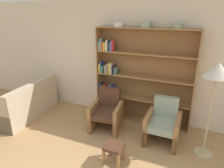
{
  "coord_description": "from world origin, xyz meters",
  "views": [
    {
      "loc": [
        1.23,
        -1.75,
        2.46
      ],
      "look_at": [
        -0.44,
        2.1,
        0.95
      ],
      "focal_mm": 32.0,
      "sensor_mm": 36.0,
      "label": 1
    }
  ],
  "objects_px": {
    "armchair_leather": "(107,112)",
    "footstool": "(114,149)",
    "bowl_brass": "(119,24)",
    "bowl_olive": "(146,24)",
    "couch": "(25,104)",
    "armchair_cushioned": "(163,123)",
    "floor_lamp": "(217,75)",
    "bookshelf": "(135,78)",
    "bowl_sage": "(178,25)"
  },
  "relations": [
    {
      "from": "footstool",
      "to": "armchair_leather",
      "type": "bearing_deg",
      "value": 120.84
    },
    {
      "from": "bookshelf",
      "to": "footstool",
      "type": "relative_size",
      "value": 6.29
    },
    {
      "from": "bowl_olive",
      "to": "bookshelf",
      "type": "bearing_deg",
      "value": 172.59
    },
    {
      "from": "footstool",
      "to": "armchair_cushioned",
      "type": "bearing_deg",
      "value": 56.74
    },
    {
      "from": "armchair_cushioned",
      "to": "couch",
      "type": "bearing_deg",
      "value": 4.97
    },
    {
      "from": "floor_lamp",
      "to": "bowl_sage",
      "type": "bearing_deg",
      "value": 136.5
    },
    {
      "from": "bookshelf",
      "to": "couch",
      "type": "bearing_deg",
      "value": -160.2
    },
    {
      "from": "bowl_olive",
      "to": "armchair_cushioned",
      "type": "height_order",
      "value": "bowl_olive"
    },
    {
      "from": "bowl_olive",
      "to": "armchair_cushioned",
      "type": "relative_size",
      "value": 0.32
    },
    {
      "from": "bowl_brass",
      "to": "footstool",
      "type": "height_order",
      "value": "bowl_brass"
    },
    {
      "from": "armchair_leather",
      "to": "footstool",
      "type": "relative_size",
      "value": 2.49
    },
    {
      "from": "couch",
      "to": "footstool",
      "type": "xyz_separation_m",
      "value": [
        2.72,
        -0.69,
        -0.02
      ]
    },
    {
      "from": "bowl_sage",
      "to": "couch",
      "type": "distance_m",
      "value": 4.0
    },
    {
      "from": "bookshelf",
      "to": "footstool",
      "type": "xyz_separation_m",
      "value": [
        0.16,
        -1.61,
        -0.76
      ]
    },
    {
      "from": "armchair_cushioned",
      "to": "floor_lamp",
      "type": "distance_m",
      "value": 1.38
    },
    {
      "from": "bookshelf",
      "to": "bowl_olive",
      "type": "xyz_separation_m",
      "value": [
        0.19,
        -0.02,
        1.2
      ]
    },
    {
      "from": "floor_lamp",
      "to": "footstool",
      "type": "relative_size",
      "value": 4.92
    },
    {
      "from": "footstool",
      "to": "couch",
      "type": "bearing_deg",
      "value": 165.79
    },
    {
      "from": "bowl_olive",
      "to": "couch",
      "type": "xyz_separation_m",
      "value": [
        -2.75,
        -0.9,
        -1.94
      ]
    },
    {
      "from": "bookshelf",
      "to": "armchair_leather",
      "type": "xyz_separation_m",
      "value": [
        -0.43,
        -0.63,
        -0.65
      ]
    },
    {
      "from": "couch",
      "to": "armchair_cushioned",
      "type": "relative_size",
      "value": 2.06
    },
    {
      "from": "bookshelf",
      "to": "bowl_brass",
      "type": "height_order",
      "value": "bowl_brass"
    },
    {
      "from": "armchair_leather",
      "to": "footstool",
      "type": "xyz_separation_m",
      "value": [
        0.59,
        -0.98,
        -0.1
      ]
    },
    {
      "from": "armchair_leather",
      "to": "armchair_cushioned",
      "type": "height_order",
      "value": "same"
    },
    {
      "from": "bowl_olive",
      "to": "floor_lamp",
      "type": "relative_size",
      "value": 0.16
    },
    {
      "from": "armchair_cushioned",
      "to": "footstool",
      "type": "bearing_deg",
      "value": 56.69
    },
    {
      "from": "bowl_brass",
      "to": "bowl_olive",
      "type": "distance_m",
      "value": 0.59
    },
    {
      "from": "armchair_leather",
      "to": "couch",
      "type": "bearing_deg",
      "value": -0.11
    },
    {
      "from": "floor_lamp",
      "to": "footstool",
      "type": "distance_m",
      "value": 2.08
    },
    {
      "from": "armchair_leather",
      "to": "bowl_brass",
      "type": "bearing_deg",
      "value": -100.2
    },
    {
      "from": "bowl_brass",
      "to": "floor_lamp",
      "type": "xyz_separation_m",
      "value": [
        1.99,
        -0.72,
        -0.7
      ]
    },
    {
      "from": "armchair_leather",
      "to": "floor_lamp",
      "type": "relative_size",
      "value": 0.51
    },
    {
      "from": "bowl_brass",
      "to": "bowl_olive",
      "type": "bearing_deg",
      "value": 0.0
    },
    {
      "from": "bowl_brass",
      "to": "bowl_sage",
      "type": "bearing_deg",
      "value": 0.0
    },
    {
      "from": "bowl_brass",
      "to": "armchair_leather",
      "type": "relative_size",
      "value": 0.27
    },
    {
      "from": "armchair_leather",
      "to": "bookshelf",
      "type": "bearing_deg",
      "value": -132.16
    },
    {
      "from": "bookshelf",
      "to": "armchair_cushioned",
      "type": "bearing_deg",
      "value": -37.82
    },
    {
      "from": "bookshelf",
      "to": "floor_lamp",
      "type": "relative_size",
      "value": 1.28
    },
    {
      "from": "couch",
      "to": "bowl_brass",
      "type": "bearing_deg",
      "value": -72.55
    },
    {
      "from": "couch",
      "to": "footstool",
      "type": "bearing_deg",
      "value": -109.32
    },
    {
      "from": "bowl_olive",
      "to": "bowl_sage",
      "type": "distance_m",
      "value": 0.64
    },
    {
      "from": "bowl_sage",
      "to": "footstool",
      "type": "distance_m",
      "value": 2.6
    },
    {
      "from": "bowl_sage",
      "to": "couch",
      "type": "relative_size",
      "value": 0.13
    },
    {
      "from": "armchair_leather",
      "to": "floor_lamp",
      "type": "bearing_deg",
      "value": 168.73
    },
    {
      "from": "armchair_cushioned",
      "to": "footstool",
      "type": "height_order",
      "value": "armchair_cushioned"
    },
    {
      "from": "bowl_olive",
      "to": "bowl_sage",
      "type": "bearing_deg",
      "value": -0.0
    },
    {
      "from": "armchair_leather",
      "to": "bowl_sage",
      "type": "bearing_deg",
      "value": -162.3
    },
    {
      "from": "couch",
      "to": "floor_lamp",
      "type": "relative_size",
      "value": 1.04
    },
    {
      "from": "bookshelf",
      "to": "armchair_cushioned",
      "type": "relative_size",
      "value": 2.53
    },
    {
      "from": "bowl_sage",
      "to": "armchair_leather",
      "type": "relative_size",
      "value": 0.26
    }
  ]
}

